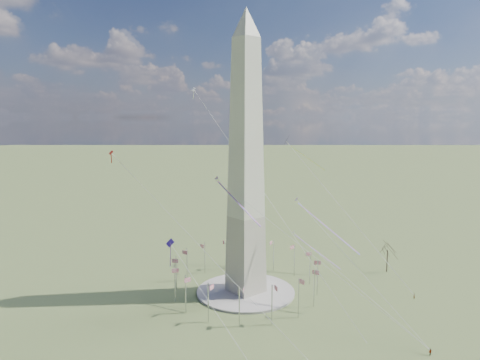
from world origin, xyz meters
TOP-DOWN VIEW (x-y plane):
  - ground at (0.00, 0.00)m, footprint 2000.00×2000.00m
  - plaza at (0.00, 0.00)m, footprint 36.00×36.00m
  - washington_monument at (0.00, 0.00)m, footprint 15.56×15.56m
  - flagpole_ring at (-0.00, -0.00)m, footprint 54.40×54.40m
  - tree_near at (59.12, -21.65)m, footprint 8.13×8.13m
  - person_east at (42.27, -42.73)m, footprint 0.83×0.67m
  - person_centre at (11.02, -64.06)m, footprint 1.23×0.76m
  - kite_delta_black at (36.21, 14.00)m, footprint 16.30×16.57m
  - kite_diamond_purple at (-31.76, -0.70)m, footprint 1.77×2.93m
  - kite_streamer_left at (14.27, -20.75)m, footprint 7.24×23.95m
  - kite_streamer_mid at (-6.70, 0.02)m, footprint 3.44×21.81m
  - kite_streamer_right at (33.80, -1.25)m, footprint 10.21×18.97m
  - kite_small_red at (-37.16, 28.68)m, footprint 1.29×2.05m
  - kite_small_white at (5.04, 39.83)m, footprint 1.29×1.97m

SIDE VIEW (x-z plane):
  - ground at x=0.00m, z-range 0.00..0.00m
  - plaza at x=0.00m, z-range 0.00..0.80m
  - person_centre at x=11.02m, z-range 0.00..1.95m
  - person_east at x=42.27m, z-range 0.00..1.98m
  - flagpole_ring at x=0.00m, z-range 0.77..13.77m
  - tree_near at x=59.12m, z-range 3.03..17.25m
  - kite_streamer_right at x=33.80m, z-range 4.49..18.60m
  - kite_diamond_purple at x=-31.76m, z-range 19.53..28.91m
  - kite_streamer_left at x=14.27m, z-range 21.51..38.23m
  - kite_streamer_mid at x=-6.70m, z-range 29.93..44.90m
  - washington_monument at x=0.00m, z-range -2.05..97.95m
  - kite_small_red at x=-37.16m, z-range 49.14..53.75m
  - kite_delta_black at x=36.21m, z-range 45.27..60.86m
  - kite_small_white at x=5.04m, z-range 72.81..77.64m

